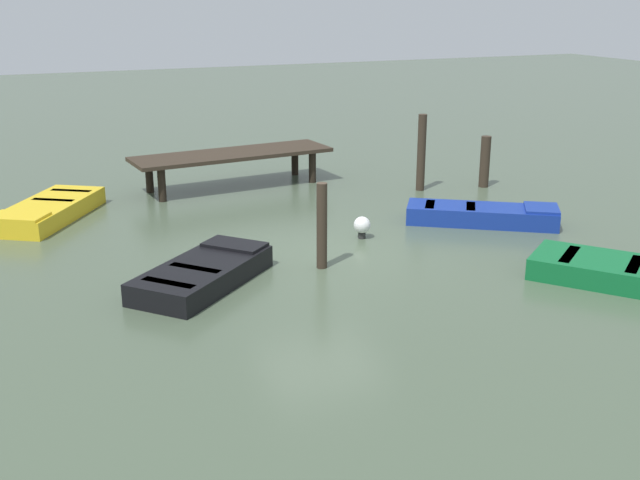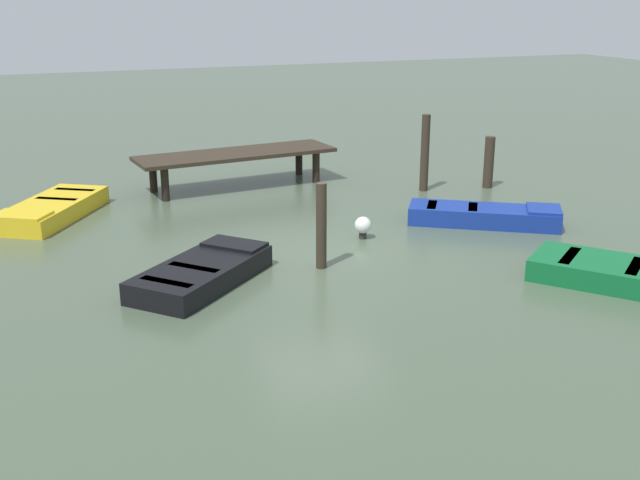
% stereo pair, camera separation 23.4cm
% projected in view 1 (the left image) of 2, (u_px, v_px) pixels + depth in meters
% --- Properties ---
extents(ground_plane, '(80.00, 80.00, 0.00)m').
position_uv_depth(ground_plane, '(320.00, 257.00, 15.43)').
color(ground_plane, '#475642').
extents(dock_segment, '(5.47, 2.06, 0.95)m').
position_uv_depth(dock_segment, '(232.00, 157.00, 20.65)').
color(dock_segment, '#33281E').
rests_on(dock_segment, ground_plane).
extents(rowboat_blue, '(3.35, 2.68, 0.46)m').
position_uv_depth(rowboat_blue, '(483.00, 214.00, 17.56)').
color(rowboat_blue, navy).
rests_on(rowboat_blue, ground_plane).
extents(rowboat_black, '(3.02, 2.90, 0.46)m').
position_uv_depth(rowboat_black, '(203.00, 273.00, 13.91)').
color(rowboat_black, black).
rests_on(rowboat_black, ground_plane).
extents(rowboat_yellow, '(2.86, 3.46, 0.46)m').
position_uv_depth(rowboat_yellow, '(48.00, 210.00, 17.89)').
color(rowboat_yellow, gold).
rests_on(rowboat_yellow, ground_plane).
extents(mooring_piling_mid_right, '(0.26, 0.26, 1.38)m').
position_uv_depth(mooring_piling_mid_right, '(485.00, 162.00, 20.73)').
color(mooring_piling_mid_right, '#33281E').
rests_on(mooring_piling_mid_right, ground_plane).
extents(mooring_piling_far_left, '(0.22, 0.22, 2.02)m').
position_uv_depth(mooring_piling_far_left, '(421.00, 153.00, 20.28)').
color(mooring_piling_far_left, '#33281E').
rests_on(mooring_piling_far_left, ground_plane).
extents(mooring_piling_center, '(0.20, 0.20, 1.66)m').
position_uv_depth(mooring_piling_center, '(322.00, 226.00, 14.57)').
color(mooring_piling_center, '#33281E').
rests_on(mooring_piling_center, ground_plane).
extents(marker_buoy, '(0.36, 0.36, 0.48)m').
position_uv_depth(marker_buoy, '(362.00, 226.00, 16.49)').
color(marker_buoy, '#262626').
rests_on(marker_buoy, ground_plane).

